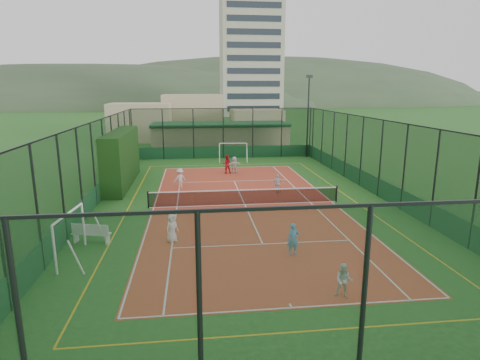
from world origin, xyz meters
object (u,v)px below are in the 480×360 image
object	(u,v)px
apartment_tower	(250,56)
child_near_right	(344,281)
child_far_left	(180,179)
child_near_mid	(293,239)
floodlight_ne	(308,117)
coach	(227,164)
child_near_left	(172,228)
child_far_back	(234,165)
white_bench	(91,233)
child_far_right	(278,184)
clubhouse	(220,137)
futsal_goal_far	(233,152)
futsal_goal_near	(70,236)

from	to	relation	value
apartment_tower	child_near_right	bearing A→B (deg)	-96.17
child_far_left	child_near_mid	bearing A→B (deg)	88.82
floodlight_ne	coach	world-z (taller)	floodlight_ne
apartment_tower	coach	world-z (taller)	apartment_tower
child_near_left	child_far_back	xyz separation A→B (m)	(4.43, 14.96, 0.04)
white_bench	child_far_back	bearing A→B (deg)	75.73
child_far_left	coach	bearing A→B (deg)	-151.60
child_near_right	child_far_back	xyz separation A→B (m)	(-1.59, 20.77, 0.09)
child_far_back	coach	world-z (taller)	coach
child_far_back	child_near_left	bearing A→B (deg)	52.51
child_far_right	coach	size ratio (longest dim) A/B	0.82
apartment_tower	white_bench	distance (m)	90.70
white_bench	child_near_right	distance (m)	11.46
child_near_mid	child_far_right	bearing A→B (deg)	84.07
clubhouse	child_near_right	size ratio (longest dim) A/B	12.52
child_far_right	floodlight_ne	bearing A→B (deg)	-110.38
white_bench	futsal_goal_far	distance (m)	22.01
child_near_right	child_far_left	bearing A→B (deg)	135.71
futsal_goal_far	white_bench	bearing A→B (deg)	-108.64
floodlight_ne	child_far_left	size ratio (longest dim) A/B	5.81
floodlight_ne	coach	bearing A→B (deg)	-141.08
clubhouse	child_far_left	size ratio (longest dim) A/B	10.70
apartment_tower	coach	xyz separation A→B (m)	(-12.33, -72.61, -14.20)
apartment_tower	clubhouse	bearing A→B (deg)	-101.31
apartment_tower	futsal_goal_near	size ratio (longest dim) A/B	9.83
white_bench	coach	size ratio (longest dim) A/B	1.12
floodlight_ne	white_bench	world-z (taller)	floodlight_ne
white_bench	child_near_left	world-z (taller)	child_near_left
clubhouse	apartment_tower	xyz separation A→B (m)	(12.00, 60.00, 13.43)
coach	white_bench	bearing A→B (deg)	60.80
floodlight_ne	child_far_left	world-z (taller)	floodlight_ne
futsal_goal_near	child_far_right	bearing A→B (deg)	-42.25
clubhouse	child_far_right	size ratio (longest dim) A/B	11.85
futsal_goal_far	child_near_left	bearing A→B (deg)	-99.08
white_bench	futsal_goal_near	size ratio (longest dim) A/B	0.58
white_bench	child_far_back	distance (m)	16.77
apartment_tower	white_bench	size ratio (longest dim) A/B	17.00
floodlight_ne	coach	size ratio (longest dim) A/B	5.24
futsal_goal_near	child_far_back	world-z (taller)	futsal_goal_near
floodlight_ne	child_near_mid	xyz separation A→B (m)	(-7.52, -24.32, -3.42)
child_far_left	child_far_back	xyz separation A→B (m)	(4.36, 4.75, -0.01)
child_far_left	child_far_back	size ratio (longest dim) A/B	1.01
clubhouse	child_far_back	world-z (taller)	clubhouse
floodlight_ne	futsal_goal_far	size ratio (longest dim) A/B	3.01
child_near_mid	child_near_right	xyz separation A→B (m)	(0.83, -3.69, -0.09)
child_far_left	apartment_tower	bearing A→B (deg)	-125.46
futsal_goal_near	futsal_goal_far	xyz separation A→B (m)	(8.99, 21.96, -0.10)
apartment_tower	child_near_left	world-z (taller)	apartment_tower
futsal_goal_far	child_near_mid	world-z (taller)	futsal_goal_far
child_near_left	child_near_mid	size ratio (longest dim) A/B	0.95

